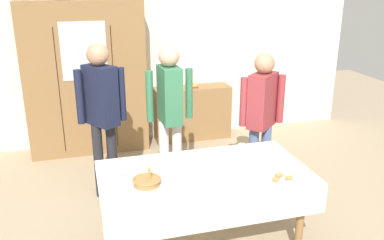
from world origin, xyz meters
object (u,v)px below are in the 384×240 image
(wall_cabinet, at_px, (86,79))
(book_stack, at_px, (192,86))
(tea_cup_near_right, at_px, (121,177))
(spoon_far_right, at_px, (136,164))
(person_near_right_end, at_px, (262,111))
(bread_basket, at_px, (147,181))
(tea_cup_front_edge, at_px, (242,147))
(spoon_mid_left, at_px, (226,173))
(dining_table, at_px, (205,183))
(person_behind_table_right, at_px, (170,105))
(pastry_plate, at_px, (282,180))
(tea_cup_center, at_px, (169,188))
(tea_cup_near_left, at_px, (252,175))
(bookshelf_low, at_px, (192,113))
(person_by_cabinet, at_px, (102,106))
(spoon_far_left, at_px, (189,170))

(wall_cabinet, height_order, book_stack, wall_cabinet)
(tea_cup_near_right, height_order, spoon_far_right, tea_cup_near_right)
(person_near_right_end, bearing_deg, bread_basket, -148.15)
(tea_cup_front_edge, distance_m, spoon_mid_left, 0.56)
(tea_cup_near_right, bearing_deg, dining_table, -5.66)
(dining_table, distance_m, person_behind_table_right, 1.20)
(bread_basket, distance_m, pastry_plate, 1.13)
(tea_cup_front_edge, bearing_deg, bread_basket, -155.96)
(bread_basket, relative_size, person_near_right_end, 0.15)
(tea_cup_center, xyz_separation_m, spoon_mid_left, (0.55, 0.17, -0.02))
(tea_cup_near_left, relative_size, pastry_plate, 0.46)
(bread_basket, xyz_separation_m, spoon_far_right, (-0.02, 0.42, -0.03))
(dining_table, relative_size, bookshelf_low, 1.62)
(person_near_right_end, bearing_deg, person_behind_table_right, 161.98)
(dining_table, height_order, person_by_cabinet, person_by_cabinet)
(pastry_plate, relative_size, person_near_right_end, 0.17)
(bread_basket, height_order, person_near_right_end, person_near_right_end)
(tea_cup_center, distance_m, bread_basket, 0.22)
(pastry_plate, bearing_deg, spoon_far_left, 149.53)
(wall_cabinet, height_order, bread_basket, wall_cabinet)
(tea_cup_near_right, relative_size, person_by_cabinet, 0.08)
(book_stack, height_order, person_near_right_end, person_near_right_end)
(spoon_mid_left, xyz_separation_m, spoon_far_left, (-0.30, 0.16, 0.00))
(bookshelf_low, bearing_deg, tea_cup_center, -109.27)
(wall_cabinet, bearing_deg, bread_basket, -82.09)
(bookshelf_low, distance_m, pastry_plate, 2.97)
(wall_cabinet, xyz_separation_m, spoon_far_right, (0.34, -2.24, -0.31))
(bread_basket, bearing_deg, person_by_cabinet, 101.46)
(dining_table, relative_size, wall_cabinet, 0.89)
(bookshelf_low, distance_m, person_near_right_end, 1.93)
(tea_cup_front_edge, bearing_deg, person_near_right_end, 47.11)
(tea_cup_front_edge, xyz_separation_m, tea_cup_near_left, (-0.14, -0.58, -0.00))
(wall_cabinet, xyz_separation_m, person_behind_table_right, (0.84, -1.46, -0.02))
(book_stack, height_order, tea_cup_near_left, book_stack)
(pastry_plate, relative_size, person_by_cabinet, 0.16)
(person_near_right_end, bearing_deg, bookshelf_low, 98.66)
(person_behind_table_right, bearing_deg, spoon_far_left, -93.73)
(dining_table, distance_m, tea_cup_near_left, 0.43)
(spoon_far_left, bearing_deg, bookshelf_low, 73.54)
(dining_table, xyz_separation_m, spoon_far_left, (-0.12, 0.10, 0.10))
(bookshelf_low, bearing_deg, spoon_far_left, -106.46)
(dining_table, bearing_deg, person_behind_table_right, 92.90)
(dining_table, distance_m, spoon_far_right, 0.67)
(person_near_right_end, bearing_deg, spoon_far_right, -162.28)
(book_stack, distance_m, tea_cup_near_right, 2.90)
(wall_cabinet, bearing_deg, tea_cup_near_right, -86.12)
(wall_cabinet, xyz_separation_m, tea_cup_near_left, (1.26, -2.78, -0.28))
(spoon_far_left, xyz_separation_m, person_near_right_end, (1.03, 0.72, 0.24))
(book_stack, height_order, bread_basket, bread_basket)
(book_stack, xyz_separation_m, bread_basket, (-1.16, -2.71, -0.06))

